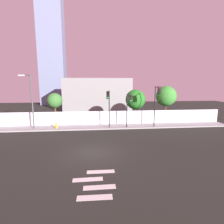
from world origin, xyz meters
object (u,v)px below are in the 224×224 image
Objects in this scene: street_lamp_curbside at (31,97)px; roadside_tree_midleft at (135,99)px; traffic_light_left at (109,101)px; fire_hydrant at (56,125)px; roadside_tree_midright at (166,96)px; traffic_light_right at (157,98)px; roadside_tree_leftmost at (55,101)px; traffic_light_center at (129,103)px.

roadside_tree_midleft is (13.42, 3.50, -0.70)m from street_lamp_curbside.
street_lamp_curbside is (-9.17, 0.56, 0.51)m from traffic_light_left.
fire_hydrant is 0.14× the size of roadside_tree_midright.
fire_hydrant is (-6.49, 0.90, -3.02)m from traffic_light_left.
traffic_light_right is 13.84m from roadside_tree_leftmost.
fire_hydrant is 11.55m from roadside_tree_midleft.
traffic_light_right is 15.15m from street_lamp_curbside.
roadside_tree_midright is at bearing 54.69° from traffic_light_right.
roadside_tree_midright reaches higher than traffic_light_center.
street_lamp_curbside reaches higher than traffic_light_center.
roadside_tree_midright is (6.41, 4.15, 0.53)m from traffic_light_center.
traffic_light_left is 5.88m from roadside_tree_midleft.
roadside_tree_leftmost is (-13.20, 4.10, -0.62)m from traffic_light_right.
fire_hydrant is at bearing -168.35° from roadside_tree_midright.
traffic_light_left is 0.71× the size of street_lamp_curbside.
fire_hydrant is (-8.95, 0.99, -2.75)m from traffic_light_center.
roadside_tree_midright reaches higher than roadside_tree_leftmost.
roadside_tree_leftmost is (-9.70, 4.15, 0.01)m from traffic_light_center.
traffic_light_right is 0.97× the size of roadside_tree_midright.
street_lamp_curbside is 4.08m from roadside_tree_leftmost.
traffic_light_right reaches higher than roadside_tree_leftmost.
traffic_light_left is 1.09× the size of traffic_light_center.
roadside_tree_midright reaches higher than roadside_tree_midleft.
traffic_light_left is 1.06× the size of roadside_tree_leftmost.
traffic_light_center is 9.42m from fire_hydrant.
roadside_tree_leftmost reaches higher than fire_hydrant.
roadside_tree_midright is (4.62, 0.00, 0.45)m from roadside_tree_midleft.
roadside_tree_leftmost is at bearing 180.00° from roadside_tree_midleft.
street_lamp_curbside is 1.35× the size of roadside_tree_midleft.
roadside_tree_midright reaches higher than traffic_light_left.
roadside_tree_leftmost is 16.11m from roadside_tree_midright.
traffic_light_right reaches higher than fire_hydrant.
street_lamp_curbside is at bearing 176.51° from traffic_light_left.
street_lamp_curbside is 13.88m from roadside_tree_midleft.
roadside_tree_midright is at bearing 11.65° from fire_hydrant.
traffic_light_right reaches higher than roadside_tree_midright.
traffic_light_left is 5.98m from traffic_light_right.
traffic_light_center is 0.65× the size of street_lamp_curbside.
traffic_light_center is 7.65m from roadside_tree_midright.
fire_hydrant is 0.17× the size of roadside_tree_leftmost.
traffic_light_left is at bearing -3.49° from street_lamp_curbside.
roadside_tree_midright is at bearing 32.96° from traffic_light_center.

